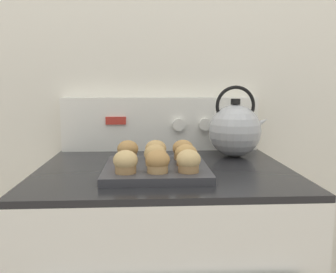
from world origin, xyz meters
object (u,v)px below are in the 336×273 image
object	(u,v)px
muffin_r0_c1	(158,162)
tea_kettle	(235,130)
muffin_r0_c2	(189,161)
muffin_r2_c0	(128,151)
muffin_r2_c2	(183,150)
muffin_r0_c0	(125,162)
muffin_r1_c2	(186,155)
muffin_r1_c1	(155,156)
muffin_r2_c1	(156,150)
muffin_pan	(156,169)

from	to	relation	value
muffin_r0_c1	tea_kettle	size ratio (longest dim) A/B	0.26
muffin_r0_c2	muffin_r2_c0	world-z (taller)	same
muffin_r0_c1	muffin_r0_c2	xyz separation A→B (m)	(0.08, -0.00, 0.00)
muffin_r2_c2	muffin_r0_c0	bearing A→B (deg)	-135.08
muffin_r1_c2	muffin_r0_c2	bearing A→B (deg)	-91.78
muffin_r1_c1	muffin_r2_c1	world-z (taller)	same
tea_kettle	muffin_r0_c2	bearing A→B (deg)	-123.19
muffin_r0_c0	tea_kettle	size ratio (longest dim) A/B	0.26
muffin_r0_c0	muffin_r2_c1	size ratio (longest dim) A/B	1.00
muffin_r2_c2	muffin_r2_c1	bearing A→B (deg)	179.88
muffin_pan	muffin_r0_c1	xyz separation A→B (m)	(0.00, -0.08, 0.04)
muffin_r1_c1	muffin_r2_c1	xyz separation A→B (m)	(0.00, 0.08, 0.00)
muffin_r0_c0	tea_kettle	bearing A→B (deg)	39.79
muffin_r0_c2	muffin_r0_c1	bearing A→B (deg)	179.63
muffin_r2_c0	muffin_r2_c1	world-z (taller)	same
muffin_r0_c2	muffin_pan	bearing A→B (deg)	135.35
muffin_r1_c2	muffin_r2_c0	bearing A→B (deg)	154.10
muffin_r0_c2	muffin_r1_c2	distance (m)	0.08
muffin_r1_c1	tea_kettle	xyz separation A→B (m)	(0.29, 0.22, 0.05)
muffin_r2_c1	muffin_r0_c1	bearing A→B (deg)	-89.68
muffin_r2_c1	muffin_r0_c0	bearing A→B (deg)	-116.44
muffin_r0_c1	tea_kettle	world-z (taller)	tea_kettle
muffin_r0_c0	muffin_r2_c0	world-z (taller)	same
muffin_r0_c0	muffin_r1_c1	xyz separation A→B (m)	(0.08, 0.08, 0.00)
muffin_pan	muffin_r2_c1	bearing A→B (deg)	89.12
muffin_r0_c0	muffin_r2_c1	world-z (taller)	same
muffin_r0_c2	muffin_r1_c2	size ratio (longest dim) A/B	1.00
muffin_r1_c1	muffin_r0_c0	bearing A→B (deg)	-133.88
muffin_pan	muffin_r1_c1	distance (m)	0.04
muffin_r0_c1	muffin_r0_c2	bearing A→B (deg)	-0.37
muffin_pan	muffin_r0_c1	size ratio (longest dim) A/B	4.52
muffin_r0_c2	muffin_r0_c0	bearing A→B (deg)	179.98
muffin_r0_c2	muffin_r2_c1	bearing A→B (deg)	116.32
muffin_r0_c0	muffin_r2_c2	size ratio (longest dim) A/B	1.00
muffin_r1_c1	muffin_r2_c1	size ratio (longest dim) A/B	1.00
muffin_r1_c1	muffin_r2_c0	size ratio (longest dim) A/B	1.00
muffin_r0_c2	tea_kettle	size ratio (longest dim) A/B	0.26
muffin_r0_c1	muffin_r1_c2	distance (m)	0.12
muffin_r0_c0	muffin_r0_c2	xyz separation A→B (m)	(0.17, -0.00, 0.00)
muffin_r2_c0	muffin_r1_c1	bearing A→B (deg)	-44.94
muffin_r0_c1	muffin_r2_c1	world-z (taller)	same
muffin_pan	muffin_r2_c1	world-z (taller)	muffin_r2_c1
muffin_r2_c0	muffin_r2_c2	bearing A→B (deg)	0.44
muffin_r1_c1	muffin_r1_c2	world-z (taller)	same
muffin_pan	muffin_r0_c0	world-z (taller)	muffin_r0_c0
muffin_pan	muffin_r0_c0	distance (m)	0.12
muffin_r1_c2	muffin_r2_c0	distance (m)	0.19
muffin_r2_c0	tea_kettle	distance (m)	0.40
muffin_r0_c1	muffin_r1_c1	bearing A→B (deg)	92.97
muffin_r2_c0	muffin_r0_c0	bearing A→B (deg)	-88.93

